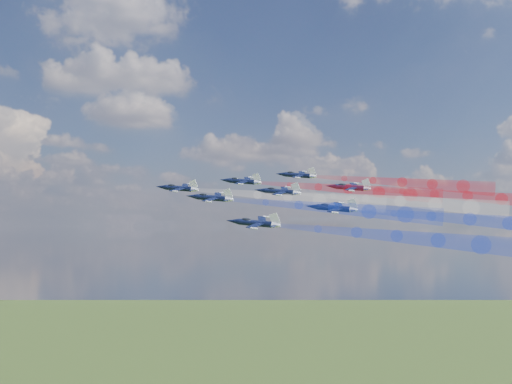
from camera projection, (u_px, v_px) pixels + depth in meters
name	position (u px, v px, depth m)	size (l,w,h in m)	color
jet_lead	(179.00, 188.00, 156.64)	(9.73, 12.16, 3.24)	black
trail_lead	(288.00, 197.00, 148.82)	(4.05, 47.07, 4.05)	white
jet_inner_left	(212.00, 198.00, 143.31)	(9.73, 12.16, 3.24)	black
trail_inner_left	(333.00, 208.00, 135.49)	(4.05, 47.07, 4.05)	blue
jet_inner_right	(242.00, 181.00, 165.51)	(9.73, 12.16, 3.24)	black
trail_inner_right	(348.00, 189.00, 157.69)	(4.05, 47.07, 4.05)	red
jet_outer_left	(256.00, 223.00, 127.21)	(9.73, 12.16, 3.24)	black
trail_outer_left	(397.00, 236.00, 119.39)	(4.05, 47.07, 4.05)	blue
jet_center_third	(280.00, 192.00, 149.09)	(9.73, 12.16, 3.24)	black
trail_center_third	(400.00, 201.00, 141.27)	(4.05, 47.07, 4.05)	white
jet_outer_right	(298.00, 175.00, 172.33)	(9.73, 12.16, 3.24)	black
trail_outer_right	(402.00, 182.00, 164.51)	(4.05, 47.07, 4.05)	red
jet_rear_left	(334.00, 208.00, 136.20)	(9.73, 12.16, 3.24)	black
trail_rear_left	(470.00, 220.00, 128.38)	(4.05, 47.07, 4.05)	blue
jet_rear_right	(350.00, 188.00, 157.43)	(9.73, 12.16, 3.24)	black
trail_rear_right	(468.00, 196.00, 149.61)	(4.05, 47.07, 4.05)	red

